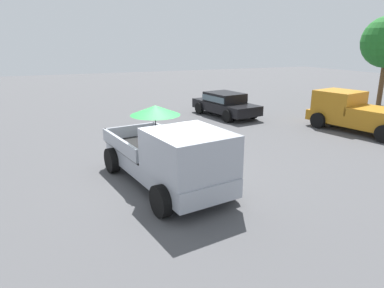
{
  "coord_description": "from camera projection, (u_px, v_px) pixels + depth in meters",
  "views": [
    {
      "loc": [
        9.07,
        -3.05,
        4.04
      ],
      "look_at": [
        -0.08,
        0.93,
        1.1
      ],
      "focal_mm": 32.28,
      "sensor_mm": 36.0,
      "label": 1
    }
  ],
  "objects": [
    {
      "name": "ground_plane",
      "position": [
        164.0,
        184.0,
        10.29
      ],
      "size": [
        80.0,
        80.0,
        0.0
      ],
      "primitive_type": "plane",
      "color": "#4C4C4F"
    },
    {
      "name": "pickup_truck_main",
      "position": [
        171.0,
        156.0,
        9.63
      ],
      "size": [
        5.27,
        2.84,
        2.29
      ],
      "rotation": [
        0.0,
        0.0,
        0.14
      ],
      "color": "black",
      "rests_on": "ground"
    },
    {
      "name": "pickup_truck_red",
      "position": [
        357.0,
        113.0,
        16.19
      ],
      "size": [
        5.07,
        2.92,
        1.8
      ],
      "rotation": [
        0.0,
        0.0,
        3.35
      ],
      "color": "black",
      "rests_on": "ground"
    },
    {
      "name": "parked_sedan_near",
      "position": [
        225.0,
        103.0,
        19.55
      ],
      "size": [
        4.51,
        2.46,
        1.33
      ],
      "rotation": [
        0.0,
        0.0,
        0.15
      ],
      "color": "black",
      "rests_on": "ground"
    }
  ]
}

